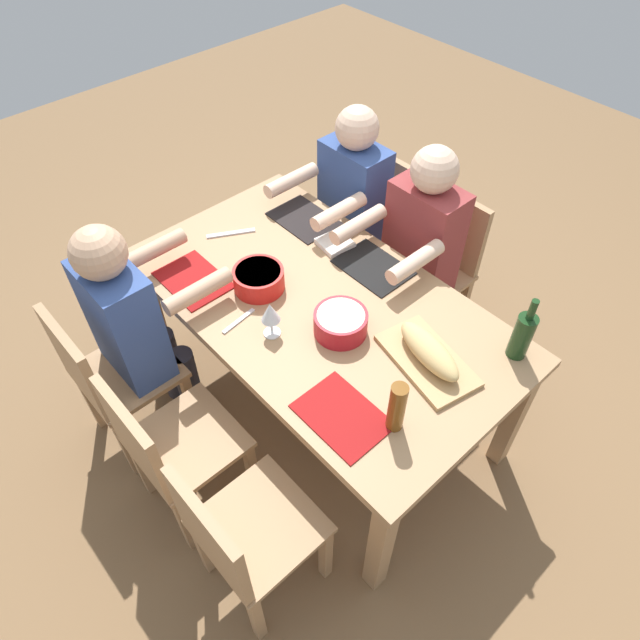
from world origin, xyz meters
TOP-DOWN VIEW (x-y plane):
  - ground_plane at (0.00, 0.00)m, footprint 8.00×8.00m
  - dining_table at (0.00, 0.00)m, footprint 1.70×0.96m
  - chair_far_left at (-0.47, 0.80)m, footprint 0.40×0.40m
  - chair_far_center at (0.00, 0.80)m, footprint 0.40×0.40m
  - chair_near_right at (0.47, -0.80)m, footprint 0.40×0.40m
  - diner_near_right at (0.47, -0.62)m, footprint 0.41×0.53m
  - chair_near_center at (0.00, -0.80)m, footprint 0.40×0.40m
  - diner_near_center at (0.00, -0.62)m, footprint 0.41×0.53m
  - chair_far_right at (0.47, 0.80)m, footprint 0.40×0.40m
  - diner_far_right at (0.47, 0.62)m, footprint 0.41×0.53m
  - serving_bowl_fruit at (0.24, 0.13)m, footprint 0.22×0.22m
  - serving_bowl_pasta at (-0.17, 0.05)m, footprint 0.21×0.21m
  - cutting_board at (-0.51, -0.09)m, footprint 0.44×0.30m
  - bread_loaf at (-0.51, -0.09)m, footprint 0.34×0.17m
  - wine_bottle at (-0.71, -0.37)m, footprint 0.08×0.08m
  - beer_bottle at (-0.62, 0.21)m, footprint 0.06×0.06m
  - wine_glass at (-0.00, 0.26)m, footprint 0.08×0.08m
  - placemat_far_left at (-0.47, 0.32)m, footprint 0.32×0.23m
  - fork_far_center at (0.14, 0.32)m, footprint 0.04×0.17m
  - placemat_near_right at (0.47, -0.32)m, footprint 0.32×0.23m
  - placemat_near_center at (0.00, -0.32)m, footprint 0.32×0.23m
  - placemat_far_right at (0.47, 0.32)m, footprint 0.32×0.23m
  - carving_knife at (0.62, 0.01)m, footprint 0.13×0.21m
  - napkin_stack at (0.23, -0.30)m, footprint 0.16×0.16m

SIDE VIEW (x-z plane):
  - ground_plane at x=0.00m, z-range 0.00..0.00m
  - chair_far_left at x=-0.47m, z-range 0.06..0.91m
  - chair_far_center at x=0.00m, z-range 0.06..0.91m
  - chair_near_right at x=0.47m, z-range 0.06..0.91m
  - chair_near_center at x=0.00m, z-range 0.06..0.91m
  - chair_far_right at x=0.47m, z-range 0.06..0.91m
  - dining_table at x=0.00m, z-range 0.29..1.03m
  - diner_near_right at x=0.47m, z-range 0.10..1.30m
  - diner_near_center at x=0.00m, z-range 0.10..1.30m
  - diner_far_right at x=0.47m, z-range 0.10..1.30m
  - placemat_far_left at x=-0.47m, z-range 0.74..0.75m
  - placemat_near_right at x=0.47m, z-range 0.74..0.75m
  - placemat_near_center at x=0.00m, z-range 0.74..0.75m
  - placemat_far_right at x=0.47m, z-range 0.74..0.75m
  - fork_far_center at x=0.14m, z-range 0.74..0.75m
  - carving_knife at x=0.62m, z-range 0.74..0.75m
  - cutting_board at x=-0.51m, z-range 0.74..0.76m
  - napkin_stack at x=0.23m, z-range 0.74..0.76m
  - serving_bowl_fruit at x=0.24m, z-range 0.75..0.84m
  - serving_bowl_pasta at x=-0.17m, z-range 0.75..0.84m
  - bread_loaf at x=-0.51m, z-range 0.76..0.85m
  - wine_bottle at x=-0.71m, z-range 0.70..0.99m
  - beer_bottle at x=-0.62m, z-range 0.74..0.96m
  - wine_glass at x=0.00m, z-range 0.77..0.94m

